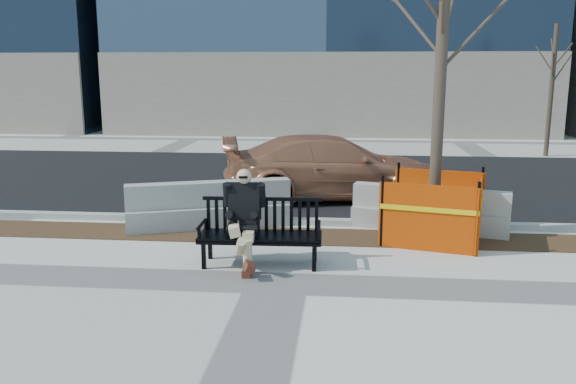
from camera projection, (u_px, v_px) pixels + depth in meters
The scene contains 11 objects.
ground at pixel (277, 283), 9.00m from camera, with size 120.00×120.00×0.00m, color beige.
mulch_strip at pixel (293, 236), 11.53m from camera, with size 40.00×1.20×0.02m, color #47301C.
asphalt_street at pixel (311, 179), 17.58m from camera, with size 60.00×10.40×0.01m, color black.
curb at pixel (297, 221), 12.45m from camera, with size 60.00×0.25×0.12m, color #9E9B93.
bench at pixel (261, 265), 9.85m from camera, with size 2.06×0.74×1.10m, color black, non-canonical shape.
seated_man at pixel (245, 263), 9.93m from camera, with size 0.68×1.14×1.60m, color black, non-canonical shape.
tree_fence at pixel (432, 239), 11.34m from camera, with size 2.64×2.64×6.60m, color #DD4100, non-canonical shape.
sedan at pixel (332, 198), 14.96m from camera, with size 2.22×5.46×1.58m, color #A36345.
jersey_barrier_left at pixel (210, 227), 12.23m from camera, with size 3.34×0.67×0.96m, color gray, non-canonical shape.
jersey_barrier_right at pixel (428, 230), 12.00m from camera, with size 3.08×0.62×0.88m, color #9F9C95, non-canonical shape.
far_tree_right at pixel (546, 156), 22.30m from camera, with size 1.93×1.93×5.20m, color #41362A, non-canonical shape.
Camera 1 is at (0.99, -8.48, 3.18)m, focal length 36.95 mm.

